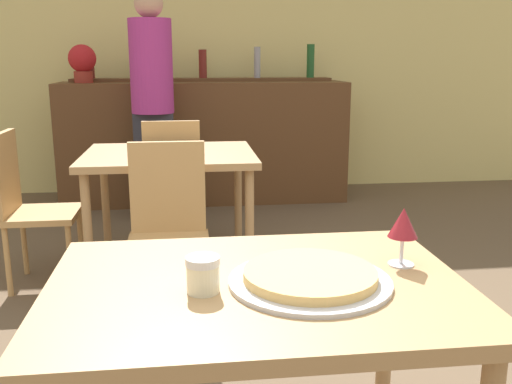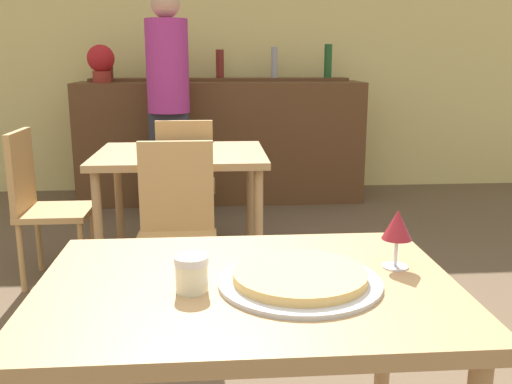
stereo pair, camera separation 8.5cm
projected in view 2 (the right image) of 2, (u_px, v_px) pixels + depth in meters
wall_back at (219, 49)px, 5.61m from camera, size 8.00×0.05×2.80m
dining_table_near at (247, 316)px, 1.45m from camera, size 1.05×0.75×0.77m
dining_table_far at (181, 167)px, 3.37m from camera, size 0.99×0.82×0.78m
bar_counter at (221, 142)px, 5.32m from camera, size 2.60×0.56×1.10m
bar_back_shelf at (220, 75)px, 5.31m from camera, size 2.39×0.24×0.34m
chair_far_side_front at (176, 222)px, 2.85m from camera, size 0.40×0.40×0.91m
chair_far_side_back at (186, 176)px, 3.97m from camera, size 0.40×0.40×0.91m
chair_far_side_left at (41, 198)px, 3.35m from camera, size 0.40×0.40×0.91m
pizza_tray at (300, 278)px, 1.40m from camera, size 0.41×0.41×0.04m
cheese_shaker at (192, 273)px, 1.36m from camera, size 0.08×0.08×0.09m
person_standing at (168, 97)px, 4.62m from camera, size 0.34×0.34×1.84m
wine_glass at (397, 226)px, 1.50m from camera, size 0.08×0.08×0.16m
potted_plant at (101, 61)px, 5.02m from camera, size 0.24×0.24×0.33m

